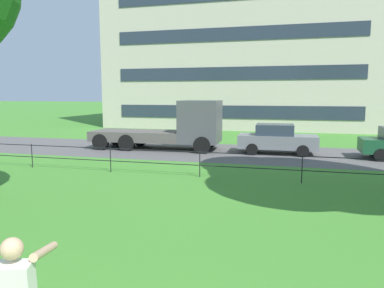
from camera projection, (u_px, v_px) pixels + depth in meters
street_strip at (226, 152)px, 19.46m from camera, size 80.00×6.43×0.01m
park_fence at (200, 160)px, 13.52m from camera, size 29.23×0.04×1.00m
flatbed_truck_right at (175, 128)px, 20.34m from camera, size 7.37×2.62×2.75m
car_grey_center at (277, 139)px, 18.98m from camera, size 4.03×1.87×1.54m
apartment_building_background at (245, 27)px, 37.04m from camera, size 24.75×15.47×19.69m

